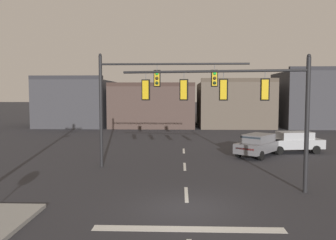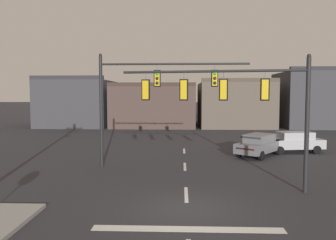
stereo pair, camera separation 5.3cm
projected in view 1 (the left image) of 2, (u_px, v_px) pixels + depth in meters
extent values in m
plane|color=#2B2B30|center=(187.00, 209.00, 13.40)|extent=(400.00, 400.00, 0.00)
cube|color=silver|center=(188.00, 229.00, 11.41)|extent=(6.40, 0.50, 0.01)
cube|color=silver|center=(186.00, 194.00, 15.39)|extent=(0.16, 2.40, 0.01)
cube|color=silver|center=(185.00, 166.00, 21.37)|extent=(0.16, 2.40, 0.01)
cube|color=silver|center=(184.00, 151.00, 27.35)|extent=(0.16, 2.40, 0.01)
cylinder|color=black|center=(307.00, 126.00, 15.48)|extent=(0.20, 0.20, 6.13)
cylinder|color=black|center=(212.00, 71.00, 16.09)|extent=(8.51, 1.38, 0.12)
sphere|color=black|center=(309.00, 56.00, 15.26)|extent=(0.18, 0.18, 0.18)
cylinder|color=#56565B|center=(265.00, 76.00, 15.66)|extent=(0.03, 0.03, 0.35)
cube|color=gold|center=(265.00, 90.00, 15.71)|extent=(0.33, 0.28, 0.90)
sphere|color=green|center=(265.00, 84.00, 15.81)|extent=(0.20, 0.20, 0.20)
sphere|color=#2D2314|center=(265.00, 90.00, 15.83)|extent=(0.20, 0.20, 0.20)
sphere|color=black|center=(264.00, 96.00, 15.85)|extent=(0.20, 0.20, 0.20)
cube|color=black|center=(265.00, 90.00, 15.69)|extent=(0.42, 0.09, 1.02)
cylinder|color=#56565B|center=(224.00, 76.00, 16.00)|extent=(0.03, 0.03, 0.35)
cube|color=gold|center=(224.00, 90.00, 16.05)|extent=(0.33, 0.28, 0.90)
sphere|color=green|center=(224.00, 84.00, 16.15)|extent=(0.20, 0.20, 0.20)
sphere|color=#2D2314|center=(224.00, 90.00, 16.17)|extent=(0.20, 0.20, 0.20)
sphere|color=black|center=(224.00, 96.00, 16.19)|extent=(0.20, 0.20, 0.20)
cube|color=black|center=(224.00, 90.00, 16.03)|extent=(0.42, 0.09, 1.02)
cylinder|color=#56565B|center=(184.00, 77.00, 16.34)|extent=(0.03, 0.03, 0.35)
cube|color=gold|center=(184.00, 90.00, 16.39)|extent=(0.33, 0.28, 0.90)
sphere|color=green|center=(184.00, 84.00, 16.49)|extent=(0.20, 0.20, 0.20)
sphere|color=#2D2314|center=(184.00, 90.00, 16.51)|extent=(0.20, 0.20, 0.20)
sphere|color=black|center=(184.00, 96.00, 16.54)|extent=(0.20, 0.20, 0.20)
cube|color=black|center=(184.00, 90.00, 16.37)|extent=(0.42, 0.09, 1.02)
cylinder|color=#56565B|center=(146.00, 77.00, 16.68)|extent=(0.03, 0.03, 0.35)
cube|color=gold|center=(146.00, 90.00, 16.73)|extent=(0.33, 0.28, 0.90)
sphere|color=green|center=(147.00, 84.00, 16.83)|extent=(0.20, 0.20, 0.20)
sphere|color=#2D2314|center=(147.00, 90.00, 16.85)|extent=(0.20, 0.20, 0.20)
sphere|color=black|center=(147.00, 96.00, 16.88)|extent=(0.20, 0.20, 0.20)
cube|color=black|center=(146.00, 90.00, 16.71)|extent=(0.42, 0.09, 1.02)
cylinder|color=black|center=(101.00, 112.00, 21.03)|extent=(0.20, 0.20, 6.81)
cylinder|color=black|center=(174.00, 64.00, 20.61)|extent=(8.96, 0.22, 0.12)
sphere|color=black|center=(100.00, 55.00, 20.78)|extent=(0.18, 0.18, 0.18)
cylinder|color=#56565B|center=(157.00, 68.00, 20.67)|extent=(0.03, 0.03, 0.35)
cube|color=gold|center=(157.00, 78.00, 20.72)|extent=(0.30, 0.24, 0.90)
sphere|color=green|center=(157.00, 74.00, 20.57)|extent=(0.20, 0.20, 0.20)
sphere|color=#2D2314|center=(157.00, 78.00, 20.59)|extent=(0.20, 0.20, 0.20)
sphere|color=black|center=(157.00, 83.00, 20.61)|extent=(0.20, 0.20, 0.20)
cube|color=black|center=(157.00, 78.00, 20.74)|extent=(0.42, 0.03, 1.02)
cylinder|color=#56565B|center=(215.00, 68.00, 20.51)|extent=(0.03, 0.03, 0.35)
cube|color=gold|center=(214.00, 78.00, 20.56)|extent=(0.30, 0.24, 0.90)
sphere|color=green|center=(215.00, 73.00, 20.41)|extent=(0.20, 0.20, 0.20)
sphere|color=#2D2314|center=(215.00, 78.00, 20.43)|extent=(0.20, 0.20, 0.20)
sphere|color=black|center=(215.00, 83.00, 20.45)|extent=(0.20, 0.20, 0.20)
cube|color=black|center=(214.00, 78.00, 20.58)|extent=(0.42, 0.03, 1.02)
cube|color=slate|center=(259.00, 146.00, 25.03)|extent=(4.12, 4.58, 0.70)
cube|color=slate|center=(258.00, 138.00, 24.87)|extent=(2.78, 2.93, 0.56)
cube|color=#2D3842|center=(263.00, 137.00, 25.46)|extent=(1.35, 1.13, 0.47)
cube|color=#2D3842|center=(251.00, 140.00, 23.98)|extent=(1.33, 1.11, 0.46)
cylinder|color=black|center=(257.00, 148.00, 26.71)|extent=(0.57, 0.64, 0.64)
cylinder|color=black|center=(278.00, 150.00, 25.62)|extent=(0.57, 0.64, 0.64)
cylinder|color=black|center=(239.00, 153.00, 24.50)|extent=(0.57, 0.64, 0.64)
cylinder|color=black|center=(261.00, 156.00, 23.41)|extent=(0.57, 0.64, 0.64)
sphere|color=silver|center=(264.00, 142.00, 27.06)|extent=(0.16, 0.16, 0.16)
sphere|color=silver|center=(278.00, 143.00, 26.33)|extent=(0.16, 0.16, 0.16)
cube|color=maroon|center=(245.00, 149.00, 23.36)|extent=(1.10, 0.87, 0.12)
cube|color=#9EA0A5|center=(293.00, 143.00, 26.59)|extent=(4.61, 2.41, 0.70)
cube|color=#9EA0A5|center=(295.00, 135.00, 26.56)|extent=(2.67, 1.93, 0.56)
cube|color=#2D3842|center=(285.00, 136.00, 26.48)|extent=(0.46, 1.54, 0.47)
cube|color=#2D3842|center=(309.00, 135.00, 26.69)|extent=(0.43, 1.54, 0.46)
cylinder|color=black|center=(279.00, 150.00, 25.62)|extent=(0.66, 0.31, 0.64)
cylinder|color=black|center=(270.00, 147.00, 27.31)|extent=(0.66, 0.31, 0.64)
cylinder|color=black|center=(316.00, 150.00, 25.93)|extent=(0.66, 0.31, 0.64)
cylinder|color=black|center=(305.00, 146.00, 27.62)|extent=(0.66, 0.31, 0.64)
sphere|color=silver|center=(268.00, 144.00, 25.79)|extent=(0.16, 0.16, 0.16)
sphere|color=silver|center=(263.00, 142.00, 26.93)|extent=(0.16, 0.16, 0.16)
cube|color=maroon|center=(319.00, 142.00, 26.82)|extent=(0.23, 1.36, 0.12)
cube|color=#38383D|center=(78.00, 103.00, 49.88)|extent=(9.58, 11.05, 6.45)
cube|color=#2B2B30|center=(66.00, 77.00, 44.42)|extent=(9.58, 0.60, 0.50)
cube|color=#473833|center=(154.00, 107.00, 49.75)|extent=(11.39, 11.51, 5.54)
cube|color=#3A2B26|center=(151.00, 84.00, 44.09)|extent=(11.39, 0.60, 0.50)
cube|color=brown|center=(233.00, 105.00, 49.46)|extent=(9.79, 11.78, 6.08)
cube|color=#493F35|center=(240.00, 80.00, 43.65)|extent=(9.79, 0.60, 0.50)
cube|color=#38383D|center=(314.00, 100.00, 47.76)|extent=(9.76, 9.28, 7.52)
cube|color=#2B2B30|center=(329.00, 68.00, 43.14)|extent=(9.76, 0.60, 0.50)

